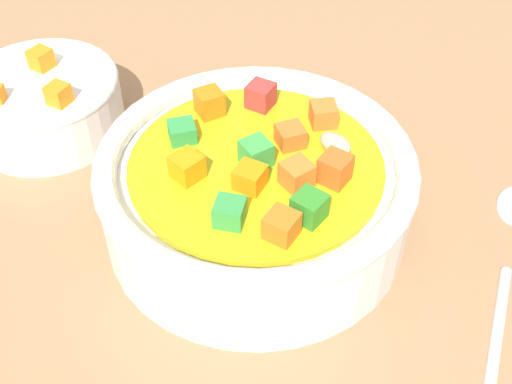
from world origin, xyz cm
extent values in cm
cube|color=#9E754F|center=(0.00, 0.00, -1.00)|extent=(140.00, 140.00, 2.00)
cylinder|color=white|center=(0.00, 0.00, 2.50)|extent=(18.95, 18.95, 4.99)
torus|color=white|center=(0.00, 0.00, 5.43)|extent=(19.25, 19.25, 1.44)
cylinder|color=gold|center=(0.00, 0.00, 5.19)|extent=(15.25, 15.25, 0.40)
cube|color=#DA5E21|center=(-4.64, 0.67, 6.25)|extent=(2.10, 2.10, 1.72)
cube|color=green|center=(0.58, 4.85, 6.06)|extent=(1.65, 1.65, 1.33)
cube|color=#BD3733|center=(0.68, -5.64, 6.18)|extent=(2.01, 2.01, 1.58)
cube|color=green|center=(-0.16, -0.48, 6.16)|extent=(2.23, 2.23, 1.54)
cube|color=green|center=(4.83, -1.44, 5.96)|extent=(2.09, 2.09, 1.13)
cube|color=orange|center=(-2.29, 5.39, 6.11)|extent=(2.05, 2.05, 1.44)
ellipsoid|color=beige|center=(-4.48, -2.00, 5.89)|extent=(2.60, 2.50, 0.99)
cube|color=orange|center=(3.68, 1.82, 6.14)|extent=(2.19, 2.19, 1.50)
cube|color=orange|center=(-3.51, -4.47, 6.09)|extent=(1.98, 1.98, 1.40)
cube|color=orange|center=(3.76, -4.29, 6.21)|extent=(2.21, 2.21, 1.64)
cube|color=orange|center=(0.34, 1.99, 6.06)|extent=(1.98, 1.98, 1.34)
cube|color=orange|center=(-1.75, -2.10, 6.01)|extent=(2.15, 2.15, 1.23)
cube|color=#328A28|center=(-3.56, 3.86, 6.17)|extent=(2.13, 2.13, 1.55)
cube|color=orange|center=(-2.57, 1.38, 6.14)|extent=(2.23, 2.23, 1.50)
cylinder|color=silver|center=(-14.53, 6.55, 0.34)|extent=(2.88, 11.00, 0.68)
cylinder|color=white|center=(17.15, -7.28, 1.93)|extent=(11.31, 11.31, 3.86)
torus|color=white|center=(17.15, -7.28, 4.08)|extent=(11.42, 11.42, 0.90)
cube|color=orange|center=(17.83, -9.58, 4.59)|extent=(1.93, 1.93, 1.46)
cube|color=orange|center=(14.84, -5.61, 4.56)|extent=(1.79, 1.79, 1.41)
camera|label=1|loc=(-4.84, 27.87, 30.63)|focal=44.99mm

